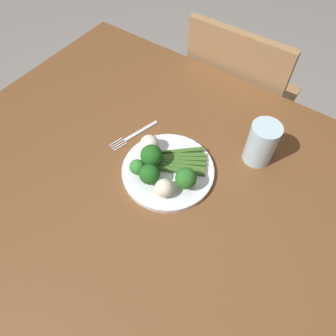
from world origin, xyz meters
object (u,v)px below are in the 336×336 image
broccoli_left (137,167)px  cauliflower_back (149,144)px  fork (134,135)px  broccoli_near_center (149,174)px  broccoli_outer_edge (152,156)px  broccoli_right (186,178)px  water_glass (261,143)px  asparagus_bundle (180,161)px  chair (236,101)px  cauliflower_front_left (164,188)px  plate (168,171)px  dining_table (143,192)px

broccoli_left → cauliflower_back: cauliflower_back is taller
fork → cauliflower_back: bearing=88.0°
broccoli_near_center → broccoli_outer_edge: broccoli_outer_edge is taller
broccoli_right → cauliflower_back: (0.15, -0.04, -0.01)m
broccoli_outer_edge → water_glass: water_glass is taller
broccoli_right → fork: 0.24m
asparagus_bundle → water_glass: water_glass is taller
broccoli_left → asparagus_bundle: bearing=-127.3°
water_glass → chair: bearing=-60.4°
broccoli_right → cauliflower_front_left: bearing=55.4°
chair → cauliflower_front_left: bearing=97.5°
broccoli_left → broccoli_right: 0.13m
chair → fork: bearing=79.2°
asparagus_bundle → fork: (0.17, -0.01, -0.02)m
asparagus_bundle → water_glass: size_ratio=1.23×
cauliflower_back → plate: bearing=162.9°
cauliflower_front_left → broccoli_outer_edge: bearing=-34.2°
asparagus_bundle → fork: asparagus_bundle is taller
dining_table → water_glass: size_ratio=9.37×
chair → dining_table: bearing=89.6°
broccoli_right → fork: bearing=-17.1°
broccoli_right → dining_table: bearing=13.0°
cauliflower_front_left → dining_table: bearing=-11.4°
plate → cauliflower_front_left: 0.08m
dining_table → broccoli_outer_edge: broccoli_outer_edge is taller
chair → asparagus_bundle: chair is taller
asparagus_bundle → broccoli_outer_edge: (0.06, 0.05, 0.04)m
asparagus_bundle → fork: size_ratio=0.95×
broccoli_near_center → cauliflower_back: broccoli_near_center is taller
dining_table → asparagus_bundle: asparagus_bundle is taller
broccoli_right → cauliflower_back: 0.15m
asparagus_bundle → cauliflower_back: bearing=156.6°
plate → dining_table: bearing=39.8°
broccoli_near_center → cauliflower_front_left: size_ratio=1.33×
broccoli_left → cauliflower_back: size_ratio=0.95×
water_glass → broccoli_near_center: bearing=52.3°
water_glass → asparagus_bundle: bearing=42.3°
plate → cauliflower_back: bearing=-17.1°
asparagus_bundle → broccoli_right: 0.08m
broccoli_near_center → water_glass: bearing=-127.7°
fork → water_glass: size_ratio=1.30×
dining_table → broccoli_right: (-0.13, -0.03, 0.15)m
dining_table → broccoli_near_center: 0.16m
cauliflower_front_left → water_glass: water_glass is taller
dining_table → cauliflower_back: bearing=-73.5°
chair → broccoli_right: bearing=101.1°
broccoli_left → water_glass: size_ratio=0.40×
broccoli_outer_edge → fork: size_ratio=0.44×
plate → water_glass: size_ratio=1.99×
chair → asparagus_bundle: 0.62m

